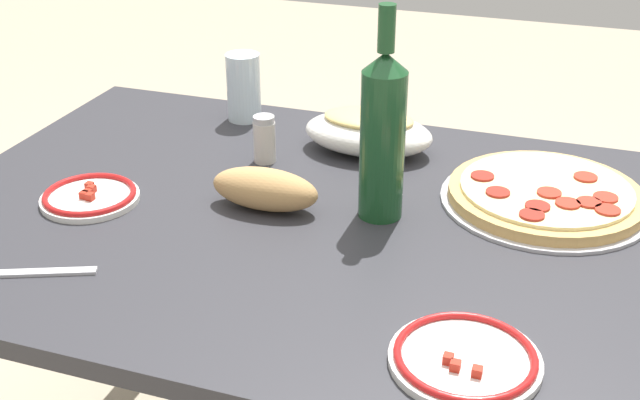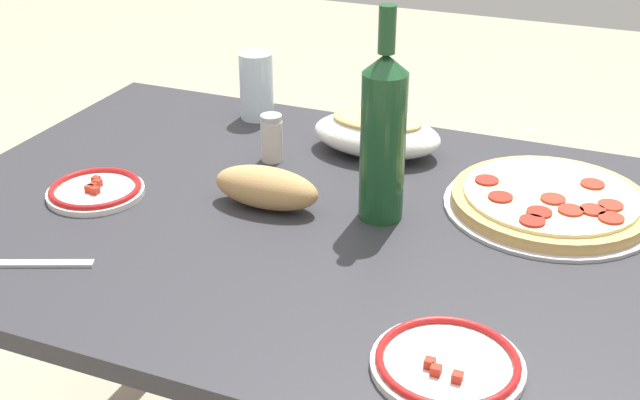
# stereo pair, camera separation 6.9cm
# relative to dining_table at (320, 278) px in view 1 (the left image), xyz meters

# --- Properties ---
(dining_table) EXTENTS (1.28, 0.87, 0.71)m
(dining_table) POSITION_rel_dining_table_xyz_m (0.00, 0.00, 0.00)
(dining_table) COLOR #2D2D33
(dining_table) RESTS_ON ground
(pepperoni_pizza) EXTENTS (0.34, 0.34, 0.03)m
(pepperoni_pizza) POSITION_rel_dining_table_xyz_m (-0.33, -0.17, 0.13)
(pepperoni_pizza) COLOR #B7B7BC
(pepperoni_pizza) RESTS_ON dining_table
(baked_pasta_dish) EXTENTS (0.24, 0.15, 0.08)m
(baked_pasta_dish) POSITION_rel_dining_table_xyz_m (-0.00, -0.27, 0.16)
(baked_pasta_dish) COLOR white
(baked_pasta_dish) RESTS_ON dining_table
(wine_bottle) EXTENTS (0.07, 0.07, 0.34)m
(wine_bottle) POSITION_rel_dining_table_xyz_m (-0.09, -0.04, 0.26)
(wine_bottle) COLOR #194723
(wine_bottle) RESTS_ON dining_table
(water_glass) EXTENTS (0.07, 0.07, 0.14)m
(water_glass) POSITION_rel_dining_table_xyz_m (0.28, -0.35, 0.18)
(water_glass) COLOR silver
(water_glass) RESTS_ON dining_table
(side_plate_near) EXTENTS (0.18, 0.18, 0.02)m
(side_plate_near) POSITION_rel_dining_table_xyz_m (-0.28, 0.29, 0.12)
(side_plate_near) COLOR white
(side_plate_near) RESTS_ON dining_table
(side_plate_far) EXTENTS (0.16, 0.16, 0.02)m
(side_plate_far) POSITION_rel_dining_table_xyz_m (0.37, 0.07, 0.12)
(side_plate_far) COLOR white
(side_plate_far) RESTS_ON dining_table
(bread_loaf) EXTENTS (0.18, 0.08, 0.07)m
(bread_loaf) POSITION_rel_dining_table_xyz_m (0.09, 0.00, 0.15)
(bread_loaf) COLOR tan
(bread_loaf) RESTS_ON dining_table
(spice_shaker) EXTENTS (0.04, 0.04, 0.09)m
(spice_shaker) POSITION_rel_dining_table_xyz_m (0.16, -0.17, 0.16)
(spice_shaker) COLOR silver
(spice_shaker) RESTS_ON dining_table
(fork_left) EXTENTS (0.16, 0.08, 0.00)m
(fork_left) POSITION_rel_dining_table_xyz_m (0.32, 0.29, 0.12)
(fork_left) COLOR #B7B7BC
(fork_left) RESTS_ON dining_table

